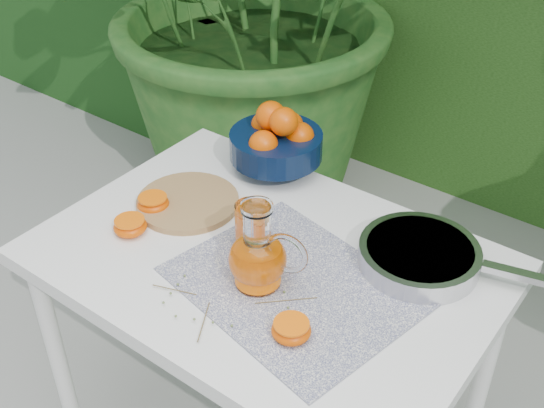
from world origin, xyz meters
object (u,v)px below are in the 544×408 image
Objects in this scene: cutting_board at (188,202)px; fruit_bowl at (277,140)px; juice_pitcher at (259,257)px; white_table at (267,283)px; saute_pan at (421,255)px.

cutting_board is 0.29m from fruit_bowl.
cutting_board is 1.25× the size of juice_pitcher.
juice_pitcher is (0.04, -0.08, 0.15)m from white_table.
white_table is 3.98× the size of cutting_board.
white_table is 0.35m from saute_pan.
fruit_bowl is 1.27× the size of juice_pitcher.
juice_pitcher reaches higher than white_table.
fruit_bowl is at bearing 74.27° from cutting_board.
fruit_bowl reaches higher than saute_pan.
white_table is at bearing -148.50° from saute_pan.
juice_pitcher reaches higher than cutting_board.
juice_pitcher is (0.24, -0.39, -0.01)m from fruit_bowl.
fruit_bowl is (0.07, 0.27, 0.08)m from cutting_board.
cutting_board is (-0.27, 0.04, 0.09)m from white_table.
saute_pan is (0.48, -0.13, -0.06)m from fruit_bowl.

